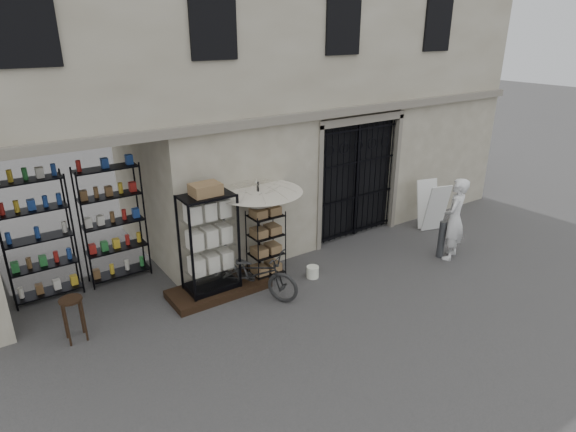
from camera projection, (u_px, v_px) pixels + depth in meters
ground at (359, 290)px, 9.83m from camera, size 80.00×80.00×0.00m
main_building at (253, 50)px, 11.24m from camera, size 14.00×4.00×9.00m
shop_recess at (84, 227)px, 9.04m from camera, size 3.00×1.70×3.00m
shop_shelving at (77, 231)px, 9.49m from camera, size 2.70×0.50×2.50m
iron_gate at (352, 178)px, 11.95m from camera, size 2.50×0.21×3.00m
step_platform at (219, 289)px, 9.72m from camera, size 2.00×0.90×0.15m
display_cabinet at (210, 248)px, 9.29m from camera, size 1.12×0.87×2.12m
wire_rack at (266, 246)px, 10.04m from camera, size 0.69×0.51×1.52m
market_umbrella at (258, 196)px, 9.67m from camera, size 2.03×2.05×2.56m
white_bucket at (313, 272)px, 10.28m from camera, size 0.31×0.31×0.25m
bicycle at (255, 295)px, 9.65m from camera, size 1.07×1.18×1.87m
wooden_stool at (74, 318)px, 8.13m from camera, size 0.46×0.46×0.80m
steel_bollard at (441, 239)px, 11.08m from camera, size 0.19×0.19×0.88m
shopkeeper at (449, 257)px, 11.22m from camera, size 1.40×2.04×0.46m
easel_sign at (432, 206)px, 12.53m from camera, size 0.76×0.83×1.27m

